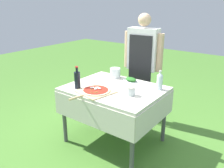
# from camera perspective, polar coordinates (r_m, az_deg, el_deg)

# --- Properties ---
(ground_plane) EXTENTS (12.00, 12.00, 0.00)m
(ground_plane) POSITION_cam_1_polar(r_m,az_deg,el_deg) (3.15, 0.55, -13.46)
(ground_plane) COLOR #477A2D
(prep_table) EXTENTS (1.13, 0.89, 0.73)m
(prep_table) POSITION_cam_1_polar(r_m,az_deg,el_deg) (2.85, 0.59, -2.66)
(prep_table) COLOR beige
(prep_table) RESTS_ON ground
(person_cook) EXTENTS (0.58, 0.22, 1.55)m
(person_cook) POSITION_cam_1_polar(r_m,az_deg,el_deg) (3.40, 7.40, 5.82)
(person_cook) COLOR #4C4C51
(person_cook) RESTS_ON ground
(pizza_on_peel) EXTENTS (0.42, 0.56, 0.05)m
(pizza_on_peel) POSITION_cam_1_polar(r_m,az_deg,el_deg) (2.69, -4.06, -1.67)
(pizza_on_peel) COLOR #D1B27F
(pizza_on_peel) RESTS_ON prep_table
(oil_bottle) EXTENTS (0.07, 0.07, 0.27)m
(oil_bottle) POSITION_cam_1_polar(r_m,az_deg,el_deg) (2.80, -8.34, 1.05)
(oil_bottle) COLOR black
(oil_bottle) RESTS_ON prep_table
(water_bottle) EXTENTS (0.07, 0.07, 0.23)m
(water_bottle) POSITION_cam_1_polar(r_m,az_deg,el_deg) (2.79, 11.42, 0.76)
(water_bottle) COLOR silver
(water_bottle) RESTS_ON prep_table
(herb_container) EXTENTS (0.22, 0.19, 0.05)m
(herb_container) POSITION_cam_1_polar(r_m,az_deg,el_deg) (3.05, 4.58, 1.09)
(herb_container) COLOR silver
(herb_container) RESTS_ON prep_table
(mixing_tub) EXTENTS (0.14, 0.14, 0.13)m
(mixing_tub) POSITION_cam_1_polar(r_m,az_deg,el_deg) (3.17, 0.77, 2.69)
(mixing_tub) COLOR silver
(mixing_tub) RESTS_ON prep_table
(sauce_jar) EXTENTS (0.10, 0.10, 0.10)m
(sauce_jar) POSITION_cam_1_polar(r_m,az_deg,el_deg) (2.60, 4.57, -1.83)
(sauce_jar) COLOR silver
(sauce_jar) RESTS_ON prep_table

